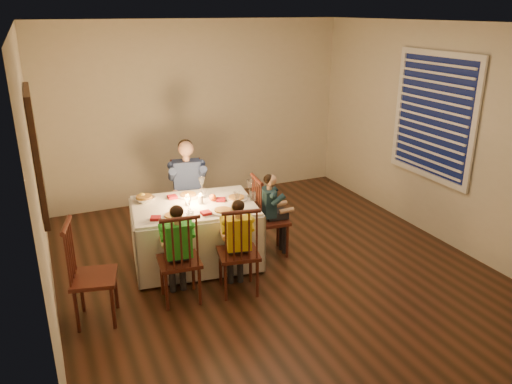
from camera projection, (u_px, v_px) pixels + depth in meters
name	position (u px, v px, depth m)	size (l,w,h in m)	color
ground	(270.00, 266.00, 5.61)	(5.00, 5.00, 0.00)	black
wall_left	(37.00, 185.00, 4.30)	(0.02, 5.00, 2.60)	beige
wall_right	(439.00, 134.00, 6.02)	(0.02, 5.00, 2.60)	beige
wall_back	(198.00, 112.00, 7.30)	(4.50, 0.02, 2.60)	beige
ceiling	(273.00, 23.00, 4.71)	(5.00, 5.00, 0.00)	white
dining_table	(194.00, 221.00, 5.54)	(1.48, 1.15, 0.68)	silver
chair_adult	(190.00, 234.00, 6.42)	(0.40, 0.38, 0.96)	#3E1911
chair_near_left	(182.00, 299.00, 4.98)	(0.40, 0.38, 0.96)	#3E1911
chair_near_right	(239.00, 290.00, 5.13)	(0.40, 0.38, 0.96)	#3E1911
chair_end	(270.00, 253.00, 5.92)	(0.40, 0.38, 0.96)	#3E1911
chair_extra	(99.00, 319.00, 4.66)	(0.41, 0.39, 1.00)	#3E1911
adult	(190.00, 234.00, 6.42)	(0.45, 0.41, 1.24)	navy
child_green	(182.00, 299.00, 4.98)	(0.32, 0.30, 1.02)	green
child_yellow	(239.00, 290.00, 5.13)	(0.32, 0.29, 1.01)	yellow
child_teal	(270.00, 253.00, 5.92)	(0.30, 0.28, 0.98)	#193340
setting_adult	(188.00, 196.00, 5.70)	(0.26, 0.26, 0.02)	silver
setting_green	(173.00, 217.00, 5.13)	(0.26, 0.26, 0.02)	silver
setting_yellow	(223.00, 211.00, 5.26)	(0.26, 0.26, 0.02)	silver
setting_teal	(236.00, 198.00, 5.62)	(0.26, 0.26, 0.02)	silver
candle_left	(188.00, 201.00, 5.44)	(0.06, 0.06, 0.10)	silver
candle_right	(201.00, 200.00, 5.47)	(0.06, 0.06, 0.10)	silver
squash	(142.00, 197.00, 5.57)	(0.09, 0.09, 0.09)	yellow
orange_fruit	(213.00, 198.00, 5.56)	(0.08, 0.08, 0.08)	orange
serving_bowl	(144.00, 199.00, 5.54)	(0.23, 0.23, 0.06)	silver
wall_mirror	(36.00, 153.00, 4.50)	(0.06, 0.95, 1.15)	black
window_blinds	(433.00, 117.00, 6.02)	(0.07, 1.34, 1.54)	#0D1335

